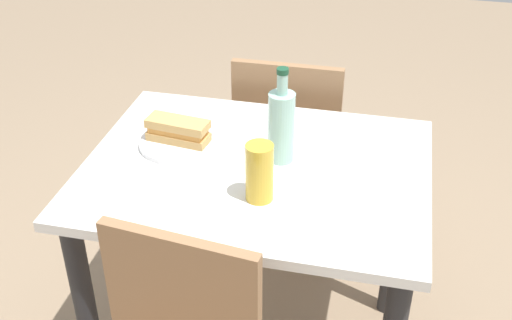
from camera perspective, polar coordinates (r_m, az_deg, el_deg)
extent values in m
cube|color=silver|center=(1.81, 0.00, -0.93)|extent=(0.96, 0.74, 0.03)
cylinder|color=#262628|center=(2.38, -8.22, -3.32)|extent=(0.06, 0.06, 0.74)
cylinder|color=#262628|center=(2.26, 12.32, -6.07)|extent=(0.06, 0.06, 0.74)
cube|color=#936B47|center=(2.51, 3.32, 1.56)|extent=(0.40, 0.40, 0.02)
cube|color=#936B47|center=(2.25, 2.69, 3.77)|extent=(0.38, 0.03, 0.40)
cylinder|color=#936B47|center=(2.77, 7.47, -1.18)|extent=(0.04, 0.04, 0.45)
cylinder|color=#936B47|center=(2.81, 0.18, -0.30)|extent=(0.04, 0.04, 0.45)
cylinder|color=#936B47|center=(2.48, 6.56, -5.70)|extent=(0.04, 0.04, 0.45)
cylinder|color=#936B47|center=(2.53, -1.58, -4.63)|extent=(0.04, 0.04, 0.45)
cube|color=#936B47|center=(1.53, -6.53, -12.63)|extent=(0.38, 0.08, 0.40)
cylinder|color=white|center=(1.91, -6.83, 1.55)|extent=(0.23, 0.23, 0.01)
cube|color=tan|center=(1.90, -6.87, 2.07)|extent=(0.19, 0.09, 0.02)
cube|color=#CC8438|center=(1.89, -6.91, 2.63)|extent=(0.17, 0.08, 0.02)
cube|color=tan|center=(1.88, -6.95, 3.19)|extent=(0.19, 0.09, 0.02)
cube|color=silver|center=(1.94, -5.04, 2.43)|extent=(0.10, 0.02, 0.00)
cube|color=#59331E|center=(1.96, -7.57, 2.72)|extent=(0.08, 0.01, 0.01)
cylinder|color=#99C6B7|center=(1.79, 2.25, 2.89)|extent=(0.07, 0.07, 0.21)
cylinder|color=#99C6B7|center=(1.72, 2.35, 6.74)|extent=(0.03, 0.03, 0.06)
cylinder|color=#19472D|center=(1.71, 2.37, 7.87)|extent=(0.03, 0.03, 0.02)
cylinder|color=gold|center=(1.63, 0.31, -1.10)|extent=(0.07, 0.07, 0.16)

